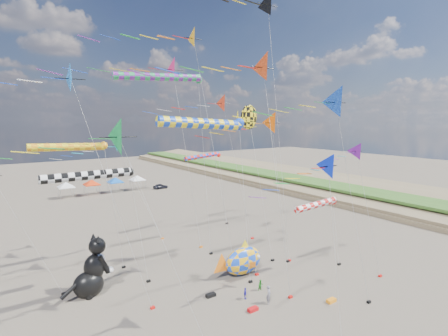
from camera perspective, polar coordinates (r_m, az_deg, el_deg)
delta_kite_0 at (r=21.50m, az=14.55°, el=-0.86°), size 8.66×1.78×13.86m
delta_kite_1 at (r=39.85m, az=-9.95°, el=15.29°), size 15.96×2.80×22.66m
delta_kite_2 at (r=32.97m, az=20.93°, el=1.82°), size 9.97×1.77×13.84m
delta_kite_3 at (r=20.87m, az=-13.86°, el=4.40°), size 11.63×2.53×16.09m
delta_kite_4 at (r=27.45m, az=6.09°, el=15.83°), size 13.00×2.56×21.15m
delta_kite_5 at (r=35.10m, az=-6.79°, el=19.80°), size 14.21×2.14×24.49m
delta_kite_6 at (r=35.00m, az=6.20°, el=7.00°), size 11.74×2.43×16.74m
delta_kite_7 at (r=36.25m, az=5.44°, el=25.54°), size 16.54×2.89×28.49m
delta_kite_9 at (r=43.46m, az=-17.53°, el=2.93°), size 11.49×1.68×13.56m
delta_kite_10 at (r=26.56m, az=-24.06°, el=12.50°), size 12.50×2.16×19.62m
delta_kite_11 at (r=41.95m, az=-0.53°, el=10.15°), size 13.21×2.33×18.90m
delta_kite_12 at (r=26.63m, az=18.23°, el=9.78°), size 13.39×2.56×18.37m
windsock_0 at (r=32.02m, az=-20.71°, el=-1.17°), size 9.09×0.81×11.46m
windsock_1 at (r=36.93m, az=-9.97°, el=14.27°), size 10.91×0.80×20.42m
windsock_2 at (r=36.44m, az=15.14°, el=-5.82°), size 7.05×0.70×7.71m
windsock_3 at (r=49.62m, az=-3.28°, el=1.84°), size 7.38×0.61×10.95m
windsock_4 at (r=29.39m, az=-2.90°, el=7.18°), size 9.53×0.91×15.92m
windsock_5 at (r=36.16m, az=-23.55°, el=3.08°), size 8.41×0.77×13.60m
angelfish_kite at (r=37.92m, az=3.87°, el=8.09°), size 3.74×3.02×17.36m
cat_inflatable at (r=34.76m, az=-20.90°, el=-14.65°), size 4.41×2.87×5.49m
fish_inflatable at (r=36.96m, az=3.10°, el=-14.88°), size 5.82×2.22×3.68m
person_adult at (r=32.25m, az=7.32°, el=-19.81°), size 0.70×0.68×1.61m
child_green at (r=34.36m, az=6.00°, el=-18.49°), size 0.56×0.46×1.05m
child_blue at (r=32.89m, az=3.47°, el=-19.74°), size 0.59×0.62×1.03m
kite_bag_0 at (r=33.35m, az=-2.18°, el=-20.04°), size 0.90×0.44×0.30m
kite_bag_1 at (r=33.82m, az=17.11°, el=-19.98°), size 0.90×0.44×0.30m
kite_bag_2 at (r=31.36m, az=4.75°, el=-22.01°), size 0.90×0.44×0.30m
kite_bag_3 at (r=41.45m, az=3.89°, el=-14.26°), size 0.90×0.44×0.30m
tent_row at (r=78.93m, az=-19.06°, el=-1.74°), size 19.20×4.20×3.80m
parked_car at (r=81.66m, az=-10.33°, el=-2.95°), size 3.50×1.59×1.17m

